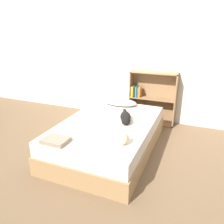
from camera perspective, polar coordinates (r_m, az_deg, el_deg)
name	(u,v)px	position (r m, az deg, el deg)	size (l,w,h in m)	color
ground_plane	(108,149)	(3.40, -0.95, -9.65)	(8.00, 8.00, 0.00)	brown
wall_back	(138,56)	(4.32, 6.81, 14.39)	(8.00, 0.06, 2.50)	silver
bed	(108,136)	(3.29, -0.97, -6.26)	(1.29, 1.94, 0.46)	#99754C
pillow	(120,102)	(3.88, 2.02, 2.61)	(0.62, 0.33, 0.11)	beige
cat_light	(117,135)	(2.66, 1.38, -5.98)	(0.45, 0.41, 0.16)	beige
cat_dark	(126,117)	(3.20, 3.55, -1.40)	(0.29, 0.55, 0.15)	black
bookshelf	(151,97)	(4.26, 10.25, 3.93)	(0.87, 0.26, 0.99)	#8E6B47
blanket_fold	(56,140)	(2.70, -14.52, -7.20)	(0.31, 0.23, 0.05)	gray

